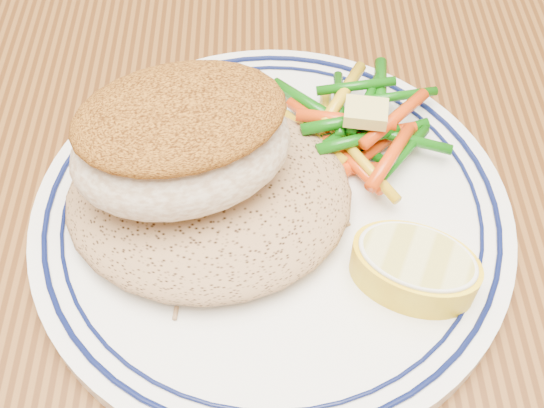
{
  "coord_description": "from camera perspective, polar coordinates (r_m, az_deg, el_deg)",
  "views": [
    {
      "loc": [
        0.02,
        -0.27,
        1.07
      ],
      "look_at": [
        0.02,
        -0.04,
        0.77
      ],
      "focal_mm": 45.0,
      "sensor_mm": 36.0,
      "label": 1
    }
  ],
  "objects": [
    {
      "name": "dining_table",
      "position": [
        0.49,
        -2.87,
        -4.19
      ],
      "size": [
        1.5,
        0.9,
        0.75
      ],
      "color": "#4A280E",
      "rests_on": "ground"
    },
    {
      "name": "plate",
      "position": [
        0.38,
        0.0,
        -0.95
      ],
      "size": [
        0.27,
        0.27,
        0.02
      ],
      "color": "white",
      "rests_on": "dining_table"
    },
    {
      "name": "rice_pilaf",
      "position": [
        0.37,
        -5.31,
        1.08
      ],
      "size": [
        0.15,
        0.14,
        0.03
      ],
      "primitive_type": "ellipsoid",
      "color": "#9B744D",
      "rests_on": "plate"
    },
    {
      "name": "fish_fillet",
      "position": [
        0.34,
        -7.59,
        5.28
      ],
      "size": [
        0.13,
        0.11,
        0.06
      ],
      "color": "beige",
      "rests_on": "rice_pilaf"
    },
    {
      "name": "vegetable_pile",
      "position": [
        0.4,
        6.77,
        6.14
      ],
      "size": [
        0.11,
        0.11,
        0.03
      ],
      "color": "#0E590B",
      "rests_on": "plate"
    },
    {
      "name": "butter_pat",
      "position": [
        0.39,
        7.86,
        7.58
      ],
      "size": [
        0.03,
        0.02,
        0.01
      ],
      "primitive_type": "cube",
      "rotation": [
        0.0,
        0.0,
        -0.16
      ],
      "color": "#D9CC6A",
      "rests_on": "vegetable_pile"
    },
    {
      "name": "lemon_wedge",
      "position": [
        0.35,
        11.83,
        -5.18
      ],
      "size": [
        0.08,
        0.08,
        0.03
      ],
      "color": "yellow",
      "rests_on": "plate"
    }
  ]
}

